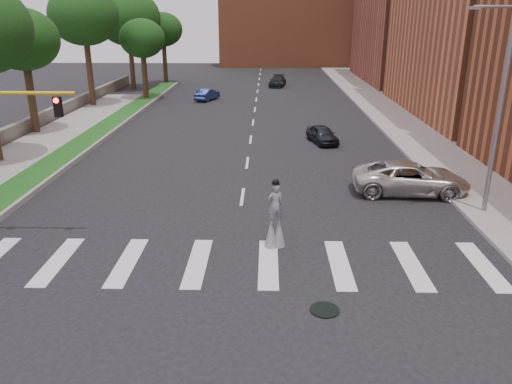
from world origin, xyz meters
name	(u,v)px	position (x,y,z in m)	size (l,w,h in m)	color
ground_plane	(231,277)	(0.00, 0.00, 0.00)	(160.00, 160.00, 0.00)	black
grass_median	(92,137)	(-11.50, 20.00, 0.12)	(2.00, 60.00, 0.25)	#164A15
median_curb	(107,137)	(-10.45, 20.00, 0.14)	(0.20, 60.00, 0.28)	gray
sidewalk_right	(407,125)	(12.50, 25.00, 0.09)	(5.00, 90.00, 0.18)	gray
stone_wall	(29,125)	(-17.00, 22.00, 0.55)	(0.50, 56.00, 1.10)	#5F5A51
manhole	(325,310)	(3.00, -2.00, 0.02)	(0.90, 0.90, 0.04)	black
building_far	(430,2)	(22.00, 54.00, 10.00)	(16.00, 22.00, 20.00)	#974937
building_backdrop	(296,12)	(6.00, 78.00, 9.00)	(26.00, 14.00, 18.00)	#B35C38
streetlight	(499,106)	(10.90, 6.00, 4.90)	(2.05, 0.20, 9.00)	slate
stilt_performer	(275,221)	(1.54, 2.44, 1.05)	(0.82, 0.63, 2.76)	#342314
suv_crossing	(410,178)	(8.38, 8.76, 0.79)	(2.63, 5.71, 1.59)	beige
car_near	(322,134)	(5.05, 19.12, 0.61)	(1.43, 3.55, 1.21)	black
car_mid	(207,95)	(-5.13, 37.34, 0.60)	(1.28, 3.66, 1.20)	navy
car_far	(278,81)	(2.42, 48.32, 0.65)	(1.81, 4.46, 1.29)	black
tree_3	(23,40)	(-16.22, 21.41, 6.78)	(5.12, 5.12, 9.02)	#342314
tree_4	(84,16)	(-15.89, 33.38, 8.40)	(6.45, 6.45, 11.19)	#342314
tree_5	(128,18)	(-14.97, 45.36, 8.11)	(7.43, 7.43, 11.30)	#342314
tree_6	(142,39)	(-11.62, 37.50, 6.16)	(4.61, 4.61, 8.19)	#342314
tree_7	(163,30)	(-12.09, 50.70, 6.67)	(4.94, 4.94, 8.83)	#342314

